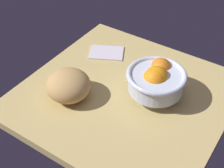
% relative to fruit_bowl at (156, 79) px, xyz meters
% --- Properties ---
extents(ground_plane, '(0.65, 0.63, 0.03)m').
position_rel_fruit_bowl_xyz_m(ground_plane, '(-0.08, -0.05, -0.08)').
color(ground_plane, tan).
extents(fruit_bowl, '(0.19, 0.19, 0.11)m').
position_rel_fruit_bowl_xyz_m(fruit_bowl, '(0.00, 0.00, 0.00)').
color(fruit_bowl, silver).
rests_on(fruit_bowl, ground).
extents(bread_loaf, '(0.20, 0.20, 0.09)m').
position_rel_fruit_bowl_xyz_m(bread_loaf, '(-0.23, -0.16, -0.02)').
color(bread_loaf, tan).
rests_on(bread_loaf, ground).
extents(napkin_folded, '(0.15, 0.14, 0.01)m').
position_rel_fruit_bowl_xyz_m(napkin_folded, '(-0.26, 0.11, -0.06)').
color(napkin_folded, silver).
rests_on(napkin_folded, ground).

